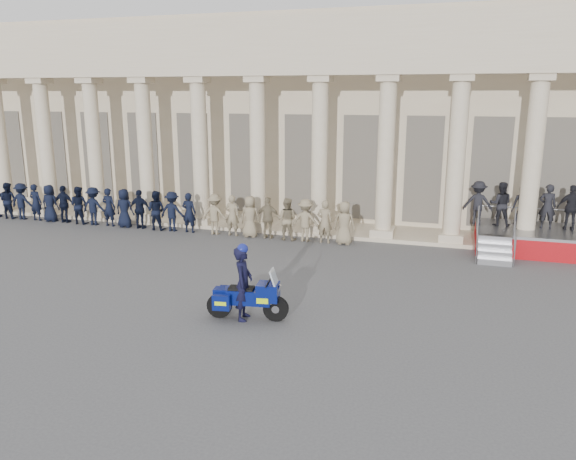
{
  "coord_description": "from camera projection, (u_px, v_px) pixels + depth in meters",
  "views": [
    {
      "loc": [
        6.63,
        -13.62,
        5.63
      ],
      "look_at": [
        1.79,
        2.15,
        1.6
      ],
      "focal_mm": 35.0,
      "sensor_mm": 36.0,
      "label": 1
    }
  ],
  "objects": [
    {
      "name": "officer_rank",
      "position": [
        149.0,
        210.0,
        23.69
      ],
      "size": [
        17.38,
        0.63,
        1.67
      ],
      "color": "black",
      "rests_on": "ground"
    },
    {
      "name": "motorcycle",
      "position": [
        248.0,
        297.0,
        14.24
      ],
      "size": [
        2.12,
        0.95,
        1.36
      ],
      "rotation": [
        0.0,
        0.0,
        0.14
      ],
      "color": "black",
      "rests_on": "ground"
    },
    {
      "name": "ground",
      "position": [
        205.0,
        298.0,
        15.88
      ],
      "size": [
        90.0,
        90.0,
        0.0
      ],
      "primitive_type": "plane",
      "color": "#47474A",
      "rests_on": "ground"
    },
    {
      "name": "building",
      "position": [
        327.0,
        116.0,
        28.5
      ],
      "size": [
        40.0,
        12.5,
        9.0
      ],
      "color": "#C5B293",
      "rests_on": "ground"
    },
    {
      "name": "reviewing_stand",
      "position": [
        532.0,
        213.0,
        20.42
      ],
      "size": [
        5.06,
        3.9,
        2.45
      ],
      "color": "gray",
      "rests_on": "ground"
    },
    {
      "name": "rider",
      "position": [
        243.0,
        282.0,
        14.16
      ],
      "size": [
        0.55,
        0.75,
        2.0
      ],
      "rotation": [
        0.0,
        0.0,
        1.71
      ],
      "color": "black",
      "rests_on": "ground"
    }
  ]
}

